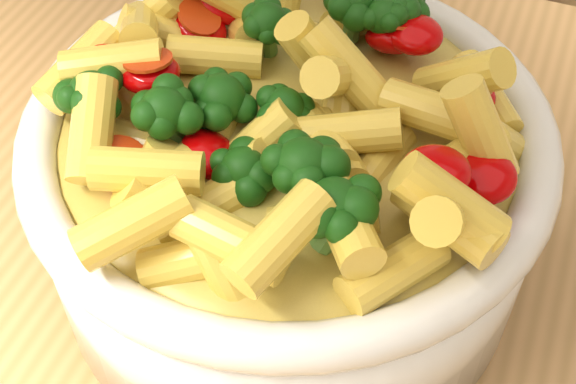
% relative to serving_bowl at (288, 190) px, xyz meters
% --- Properties ---
extents(serving_bowl, '(0.28, 0.28, 0.12)m').
position_rel_serving_bowl_xyz_m(serving_bowl, '(0.00, 0.00, 0.00)').
color(serving_bowl, white).
rests_on(serving_bowl, table).
extents(pasta_salad, '(0.22, 0.22, 0.05)m').
position_rel_serving_bowl_xyz_m(pasta_salad, '(0.00, 0.00, 0.07)').
color(pasta_salad, '#FFDB50').
rests_on(pasta_salad, serving_bowl).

